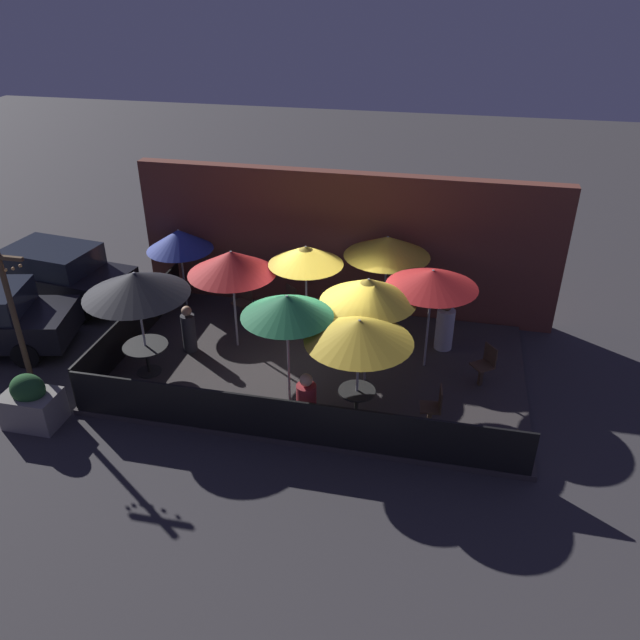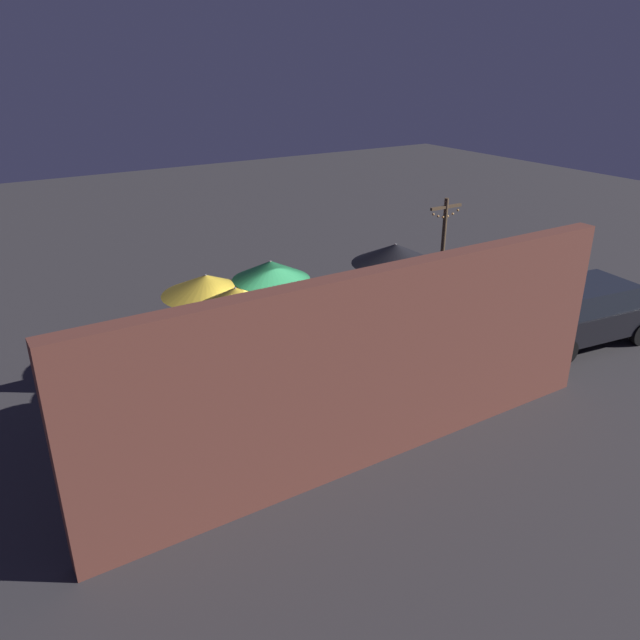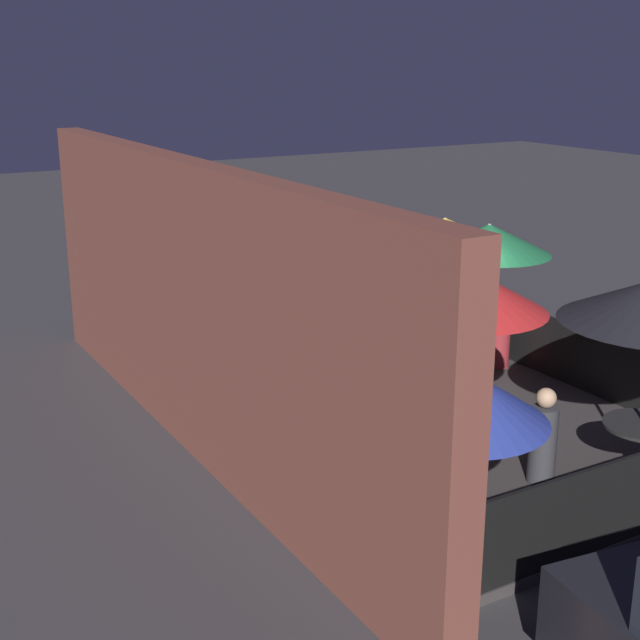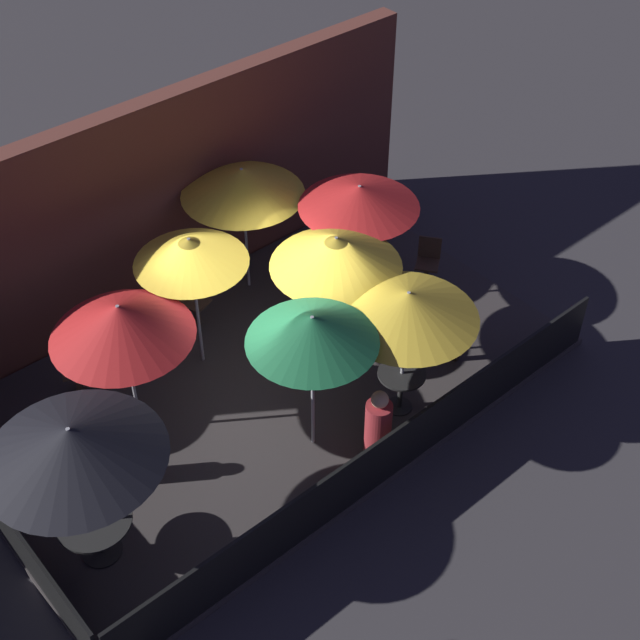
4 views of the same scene
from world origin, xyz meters
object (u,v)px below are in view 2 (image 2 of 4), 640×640
object	(u,v)px
patio_umbrella_1	(207,284)
patio_chair_1	(151,366)
patio_umbrella_2	(194,327)
planter_box	(390,287)
patio_umbrella_5	(236,299)
patio_umbrella_8	(503,302)
patio_chair_4	(344,400)
dining_table_0	(393,314)
patio_chair_3	(428,372)
patron_0	(200,430)
patio_umbrella_7	(339,304)
parked_car_1	(583,312)
patio_umbrella_3	(382,284)
patio_chair_2	(389,388)
patio_umbrella_0	(396,254)
parked_car_0	(517,280)
patron_1	(238,330)
patio_chair_0	(129,412)
patron_2	(402,333)
patio_umbrella_6	(290,344)
patio_umbrella_4	(271,270)
dining_table_1	(211,345)

from	to	relation	value
patio_umbrella_1	patio_chair_1	world-z (taller)	patio_umbrella_1
patio_umbrella_2	planter_box	world-z (taller)	patio_umbrella_2
patio_umbrella_5	patio_umbrella_8	size ratio (longest dim) A/B	1.15
patio_chair_4	patio_chair_1	bearing A→B (deg)	19.08
dining_table_0	patio_chair_4	world-z (taller)	patio_chair_4
patio_chair_3	patron_0	xyz separation A→B (m)	(5.13, -0.43, 0.05)
dining_table_0	patio_umbrella_7	bearing A→B (deg)	34.12
patio_umbrella_5	parked_car_1	world-z (taller)	patio_umbrella_5
patio_umbrella_3	patio_chair_2	distance (m)	2.41
patio_umbrella_0	parked_car_0	bearing A→B (deg)	176.91
patron_1	parked_car_0	size ratio (longest dim) A/B	0.27
patio_umbrella_8	patio_chair_4	distance (m)	4.24
patio_umbrella_5	patron_0	world-z (taller)	patio_umbrella_5
patio_chair_0	patio_chair_2	size ratio (longest dim) A/B	1.03
patron_2	patio_chair_3	bearing A→B (deg)	-146.61
patron_0	patron_2	distance (m)	6.03
patio_umbrella_3	patio_chair_4	bearing A→B (deg)	35.84
patio_umbrella_7	patio_chair_0	bearing A→B (deg)	-13.63
patio_umbrella_6	parked_car_1	bearing A→B (deg)	-177.89
patio_umbrella_5	patron_2	size ratio (longest dim) A/B	2.10
dining_table_0	patio_umbrella_6	bearing A→B (deg)	32.95
patio_chair_4	patio_chair_3	bearing A→B (deg)	-107.84
patio_chair_1	patio_umbrella_0	bearing A→B (deg)	-10.89
patio_umbrella_5	patio_chair_2	xyz separation A→B (m)	(-2.34, 2.28, -1.71)
parked_car_0	parked_car_1	world-z (taller)	same
patio_chair_1	patron_1	bearing A→B (deg)	8.21
patio_chair_1	patron_2	world-z (taller)	patron_2
patio_umbrella_2	patron_2	world-z (taller)	patio_umbrella_2
patio_chair_3	parked_car_1	size ratio (longest dim) A/B	0.21
patio_umbrella_3	patio_chair_3	size ratio (longest dim) A/B	2.69
patio_chair_1	parked_car_1	distance (m)	10.92
patio_umbrella_4	patio_umbrella_6	xyz separation A→B (m)	(1.51, 3.55, -0.08)
parked_car_0	patio_umbrella_6	bearing A→B (deg)	4.46
patio_umbrella_4	planter_box	xyz separation A→B (m)	(-4.89, -1.65, -1.89)
patron_2	parked_car_1	size ratio (longest dim) A/B	0.27
patio_umbrella_8	parked_car_1	world-z (taller)	patio_umbrella_8
planter_box	patio_umbrella_7	bearing A→B (deg)	41.77
patio_umbrella_6	dining_table_0	distance (m)	6.05
patio_umbrella_7	patio_chair_1	xyz separation A→B (m)	(3.20, -2.71, -1.75)
patio_umbrella_8	patio_chair_4	xyz separation A→B (m)	(4.01, -0.26, -1.35)
patio_umbrella_2	patron_1	xyz separation A→B (m)	(-2.11, -2.76, -1.63)
patio_chair_4	patron_2	size ratio (longest dim) A/B	0.81
patio_umbrella_7	dining_table_1	world-z (taller)	patio_umbrella_7
patio_umbrella_0	planter_box	world-z (taller)	patio_umbrella_0
patio_umbrella_1	patio_umbrella_3	bearing A→B (deg)	145.49
patio_chair_0	planter_box	distance (m)	9.39
patio_chair_0	patio_chair_2	world-z (taller)	patio_chair_0
patio_umbrella_2	patio_chair_0	world-z (taller)	patio_umbrella_2
patio_umbrella_0	patio_chair_0	bearing A→B (deg)	8.65
patio_chair_3	patron_0	distance (m)	5.15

